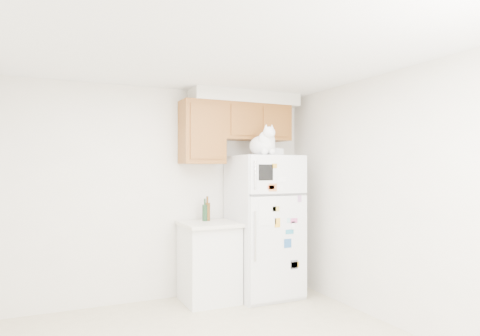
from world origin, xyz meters
TOP-DOWN VIEW (x-y plane):
  - room_shell at (0.12, 0.24)m, footprint 3.84×4.04m
  - refrigerator at (1.22, 1.61)m, footprint 0.76×0.78m
  - base_counter at (0.53, 1.68)m, footprint 0.64×0.64m
  - cat at (1.14, 1.46)m, footprint 0.35×0.51m
  - storage_box_back at (1.32, 1.64)m, footprint 0.21×0.18m
  - storage_box_front at (1.38, 1.59)m, footprint 0.16×0.12m
  - bottle_green at (0.53, 1.80)m, footprint 0.06×0.06m
  - bottle_amber at (0.57, 1.82)m, footprint 0.07×0.07m

SIDE VIEW (x-z plane):
  - base_counter at x=0.53m, z-range 0.00..0.92m
  - refrigerator at x=1.22m, z-range 0.00..1.70m
  - bottle_green at x=0.53m, z-range 0.92..1.19m
  - bottle_amber at x=0.57m, z-range 0.92..1.21m
  - room_shell at x=0.12m, z-range 0.41..2.93m
  - storage_box_front at x=1.38m, z-range 1.70..1.79m
  - storage_box_back at x=1.32m, z-range 1.70..1.80m
  - cat at x=1.14m, z-range 1.65..2.01m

